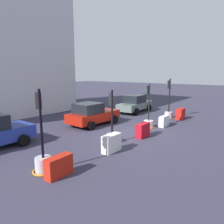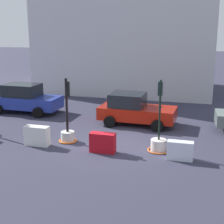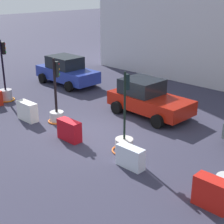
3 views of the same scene
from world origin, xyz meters
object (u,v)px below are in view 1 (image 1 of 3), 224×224
traffic_light_1 (112,134)px  construction_barrier_2 (143,130)px  car_grey_saloon (135,104)px  construction_barrier_1 (112,143)px  traffic_light_3 (169,111)px  construction_barrier_4 (181,114)px  car_red_compact (92,114)px  traffic_light_0 (43,159)px  traffic_light_2 (148,122)px  construction_barrier_0 (59,166)px  construction_barrier_3 (164,121)px

traffic_light_1 → construction_barrier_2: (1.96, -0.86, -0.08)m
car_grey_saloon → construction_barrier_1: bearing=-154.7°
traffic_light_1 → traffic_light_3: 8.22m
traffic_light_1 → traffic_light_3: traffic_light_3 is taller
construction_barrier_4 → car_grey_saloon: (0.56, 4.77, 0.38)m
construction_barrier_1 → car_red_compact: bearing=52.2°
traffic_light_0 → construction_barrier_4: (12.75, -0.88, -0.08)m
traffic_light_1 → construction_barrier_4: 8.32m
construction_barrier_2 → construction_barrier_4: 6.32m
car_grey_saloon → traffic_light_2: bearing=-139.8°
traffic_light_1 → construction_barrier_0: traffic_light_1 is taller
traffic_light_2 → traffic_light_3: bearing=2.5°
traffic_light_0 → construction_barrier_2: 6.49m
traffic_light_0 → car_red_compact: traffic_light_0 is taller
traffic_light_3 → construction_barrier_2: bearing=-171.1°
construction_barrier_0 → car_red_compact: 8.04m
traffic_light_1 → traffic_light_2: bearing=-0.7°
traffic_light_3 → construction_barrier_4: (0.06, -1.03, -0.12)m
car_red_compact → construction_barrier_4: bearing=-37.6°
construction_barrier_2 → car_grey_saloon: size_ratio=0.23×
traffic_light_3 → car_grey_saloon: bearing=80.7°
car_grey_saloon → traffic_light_3: bearing=-99.3°
car_grey_saloon → car_red_compact: bearing=-178.1°
traffic_light_2 → traffic_light_3: (4.01, 0.18, 0.15)m
construction_barrier_2 → car_grey_saloon: (6.87, 4.72, 0.41)m
construction_barrier_4 → construction_barrier_1: bearing=179.5°
traffic_light_1 → construction_barrier_2: bearing=-23.7°
traffic_light_2 → construction_barrier_4: size_ratio=3.04×
construction_barrier_1 → construction_barrier_4: bearing=-0.5°
traffic_light_2 → construction_barrier_1: size_ratio=2.76×
traffic_light_2 → construction_barrier_4: (4.07, -0.86, 0.03)m
traffic_light_2 → construction_barrier_2: 2.38m
construction_barrier_0 → car_red_compact: (6.69, 4.44, 0.42)m
construction_barrier_2 → traffic_light_0: bearing=172.7°
construction_barrier_0 → construction_barrier_4: bearing=-0.5°
traffic_light_3 → construction_barrier_4: traffic_light_3 is taller
construction_barrier_4 → construction_barrier_2: bearing=179.5°
construction_barrier_0 → construction_barrier_1: construction_barrier_1 is taller
traffic_light_3 → construction_barrier_1: (-9.34, -0.96, -0.13)m
traffic_light_3 → construction_barrier_3: traffic_light_3 is taller
construction_barrier_4 → car_grey_saloon: size_ratio=0.21×
traffic_light_3 → traffic_light_1: bearing=-179.1°
traffic_light_0 → construction_barrier_4: traffic_light_0 is taller
traffic_light_1 → construction_barrier_3: size_ratio=2.84×
traffic_light_0 → car_grey_saloon: size_ratio=0.70×
traffic_light_0 → construction_barrier_4: size_ratio=3.25×
traffic_light_0 → construction_barrier_0: size_ratio=3.02×
traffic_light_2 → traffic_light_0: bearing=179.9°
construction_barrier_1 → construction_barrier_3: (6.29, 0.03, -0.05)m
traffic_light_3 → construction_barrier_1: 9.39m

